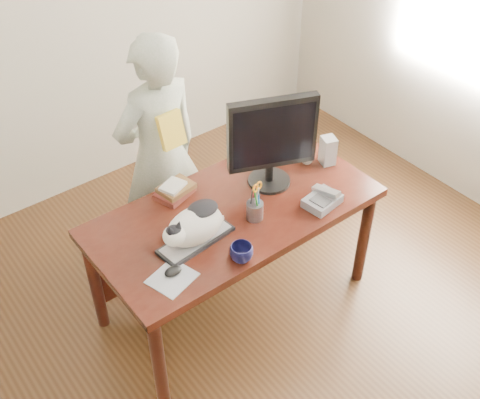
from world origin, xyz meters
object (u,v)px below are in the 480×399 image
Objects in this scene: monitor at (272,139)px; calculator at (273,151)px; phone at (323,200)px; keyboard at (196,240)px; pen_cup at (255,209)px; person at (159,155)px; book_stack at (175,190)px; mouse at (173,271)px; desk at (226,221)px; cat at (193,226)px; baseball at (307,159)px; coffee_mug at (241,253)px; speaker at (328,151)px.

calculator is (0.20, 0.21, -0.29)m from monitor.
monitor reaches higher than phone.
keyboard is 0.36m from pen_cup.
person reaches higher than keyboard.
book_stack is at bearing 174.73° from monitor.
mouse is 0.44× the size of calculator.
desk is 6.87× the size of pen_cup.
book_stack reaches higher than mouse.
baseball is at bearing 2.84° from cat.
book_stack is at bearing 118.62° from pen_cup.
phone is 1.03m from person.
phone is at bearing -20.46° from keyboard.
person reaches higher than pen_cup.
coffee_mug is 1.71× the size of baseball.
cat reaches higher than keyboard.
mouse is 0.35m from coffee_mug.
monitor is 0.91m from mouse.
keyboard is 0.27× the size of person.
book_stack reaches higher than calculator.
pen_cup is at bearing -150.93° from speaker.
baseball is (0.55, 0.19, -0.03)m from pen_cup.
coffee_mug is at bearing -72.94° from keyboard.
keyboard is 0.76× the size of monitor.
pen_cup is at bearing -78.15° from desk.
speaker is (0.91, 0.33, 0.04)m from coffee_mug.
person is at bearing 144.45° from monitor.
speaker is 2.58× the size of baseball.
coffee_mug is 0.49× the size of calculator.
monitor is 0.44m from phone.
calculator is at bearing 147.27° from speaker.
person is at bearing 158.19° from calculator.
calculator reaches higher than keyboard.
desk is at bearing -163.94° from monitor.
coffee_mug reaches higher than mouse.
person reaches higher than book_stack.
book_stack is 0.16× the size of person.
mouse is at bearing 158.87° from coffee_mug.
keyboard is 0.40m from book_stack.
cat is at bearing -145.03° from calculator.
calculator is at bearing 16.27° from keyboard.
person is at bearing 158.78° from speaker.
monitor is at bearing 36.65° from coffee_mug.
desk is at bearing 20.98° from keyboard.
pen_cup is at bearing -8.23° from mouse.
keyboard is 0.69m from monitor.
monitor is at bearing 34.04° from pen_cup.
coffee_mug is at bearing -154.11° from baseball.
book_stack is (-0.48, 0.25, -0.28)m from monitor.
phone is (0.11, -0.31, -0.29)m from monitor.
cat reaches higher than desk.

